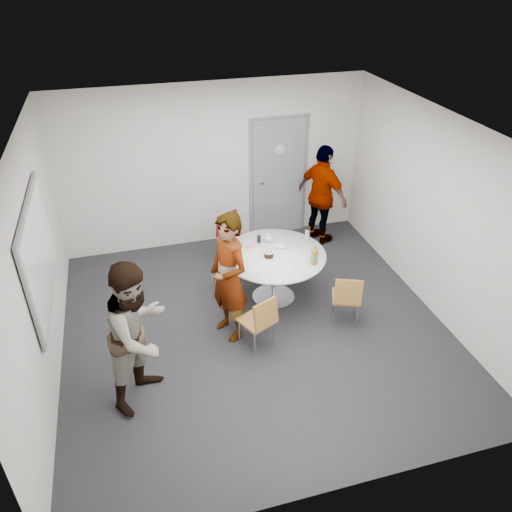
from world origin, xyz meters
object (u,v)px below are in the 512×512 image
object	(u,v)px
chair_far	(231,233)
person_left	(139,334)
chair_near_right	(347,296)
chair_near_left	(260,319)
person_main	(229,278)
whiteboard	(39,255)
table	(276,260)
person_right	(322,196)
door	(278,178)

from	to	relation	value
chair_far	person_left	distance (m)	2.97
chair_near_right	chair_far	xyz separation A→B (m)	(-1.11, 1.97, 0.05)
chair_near_left	chair_near_right	size ratio (longest dim) A/B	1.01
person_main	chair_far	bearing A→B (deg)	143.63
whiteboard	table	xyz separation A→B (m)	(2.92, 0.38, -0.81)
person_left	chair_far	bearing A→B (deg)	7.62
table	whiteboard	bearing A→B (deg)	-172.63
person_main	person_right	xyz separation A→B (m)	(2.05, 1.96, -0.02)
door	chair_near_right	xyz separation A→B (m)	(0.09, -2.74, -0.56)
whiteboard	person_main	xyz separation A→B (m)	(2.12, -0.21, -0.57)
door	chair_near_left	size ratio (longest dim) A/B	2.68
table	person_right	xyz separation A→B (m)	(1.24, 1.37, 0.22)
door	person_right	size ratio (longest dim) A/B	1.23
table	chair_near_left	xyz separation A→B (m)	(-0.51, -0.99, -0.17)
table	person_main	bearing A→B (deg)	-143.79
whiteboard	table	distance (m)	3.05
whiteboard	person_right	distance (m)	4.55
person_left	whiteboard	bearing A→B (deg)	84.51
table	person_right	distance (m)	1.86
chair_near_left	chair_far	distance (m)	2.13
whiteboard	chair_near_left	distance (m)	2.67
person_main	person_left	world-z (taller)	person_left
chair_far	person_main	xyz separation A→B (m)	(-0.43, -1.72, 0.36)
chair_far	person_main	bearing A→B (deg)	47.79
whiteboard	chair_near_left	bearing A→B (deg)	-14.26
door	person_main	size ratio (longest dim) A/B	1.21
door	person_right	bearing A→B (deg)	-41.40
chair_far	person_left	size ratio (longest dim) A/B	0.48
door	person_right	distance (m)	0.82
chair_far	door	bearing A→B (deg)	-171.14
chair_near_left	person_right	bearing A→B (deg)	28.64
chair_near_right	door	bearing A→B (deg)	113.89
person_main	person_left	xyz separation A→B (m)	(-1.16, -0.76, 0.00)
door	chair_near_right	bearing A→B (deg)	-88.17
door	chair_near_left	bearing A→B (deg)	-111.62
table	chair_near_left	size ratio (longest dim) A/B	1.82
door	person_left	xyz separation A→B (m)	(-2.61, -3.26, -0.14)
chair_near_right	person_left	size ratio (longest dim) A/B	0.44
chair_near_right	person_right	distance (m)	2.30
whiteboard	table	bearing A→B (deg)	7.37
door	chair_far	xyz separation A→B (m)	(-1.02, -0.77, -0.51)
table	person_left	bearing A→B (deg)	-145.46
door	table	xyz separation A→B (m)	(-0.64, -1.90, -0.38)
door	chair_far	distance (m)	1.38
chair_near_left	chair_near_right	distance (m)	1.25
chair_near_left	person_right	world-z (taller)	person_right
whiteboard	chair_far	size ratio (longest dim) A/B	2.23
whiteboard	chair_near_left	xyz separation A→B (m)	(2.41, -0.61, -0.97)
person_main	person_right	size ratio (longest dim) A/B	1.02
chair_far	person_main	size ratio (longest dim) A/B	0.49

